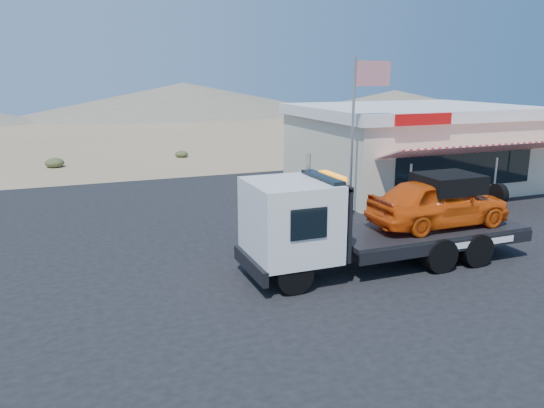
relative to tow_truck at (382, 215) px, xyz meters
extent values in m
plane|color=#8D7250|center=(-3.02, 0.23, -1.51)|extent=(120.00, 120.00, 0.00)
cube|color=black|center=(-1.02, 3.23, -1.50)|extent=(32.00, 24.00, 0.02)
cylinder|color=black|center=(-3.13, -0.98, -1.00)|extent=(0.98, 0.29, 0.98)
cylinder|color=black|center=(-3.13, 0.98, -1.00)|extent=(0.98, 0.29, 0.98)
cylinder|color=black|center=(1.26, -0.98, -1.00)|extent=(0.98, 0.54, 0.98)
cylinder|color=black|center=(1.26, 0.98, -1.00)|extent=(0.98, 0.54, 0.98)
cylinder|color=black|center=(2.53, -0.98, -1.00)|extent=(0.98, 0.54, 0.98)
cylinder|color=black|center=(2.53, 0.98, -1.00)|extent=(0.98, 0.54, 0.98)
cube|color=black|center=(0.48, 0.00, -0.86)|extent=(8.00, 0.98, 0.29)
cube|color=silver|center=(-2.84, 0.00, 0.17)|extent=(2.15, 2.29, 2.05)
cube|color=black|center=(-1.91, 0.00, 0.85)|extent=(0.34, 1.95, 0.88)
cube|color=black|center=(-1.62, 0.00, 0.12)|extent=(0.10, 2.15, 1.95)
cube|color=orange|center=(-1.62, 0.00, 1.24)|extent=(0.24, 1.17, 0.15)
cube|color=black|center=(1.56, 0.00, -0.59)|extent=(5.86, 2.24, 0.15)
imported|color=#E44E0C|center=(1.95, 0.00, 0.22)|extent=(4.30, 1.73, 1.46)
cube|color=black|center=(2.24, 0.00, 0.77)|extent=(1.76, 1.46, 0.54)
imported|color=silver|center=(4.59, 2.97, -0.81)|extent=(4.40, 2.69, 1.37)
cube|color=beige|center=(7.48, 9.23, 0.21)|extent=(10.00, 8.00, 3.40)
cube|color=white|center=(7.48, 9.23, 2.16)|extent=(10.40, 8.40, 0.50)
cube|color=red|center=(4.98, 4.97, 2.16)|extent=(2.60, 0.12, 0.45)
cube|color=black|center=(7.48, 5.21, 0.01)|extent=(7.00, 0.06, 1.60)
cube|color=red|center=(7.48, 4.33, 0.96)|extent=(9.00, 1.73, 0.61)
cylinder|color=#99999E|center=(3.48, 3.53, -0.39)|extent=(0.08, 0.08, 2.20)
cylinder|color=#99999E|center=(7.48, 3.53, -0.39)|extent=(0.08, 0.08, 2.20)
cylinder|color=#99999E|center=(1.68, 4.73, 1.51)|extent=(0.10, 0.10, 6.00)
cube|color=#B20C14|center=(2.43, 4.73, 3.91)|extent=(1.50, 0.02, 0.90)
ellipsoid|color=#414726|center=(-8.89, 21.24, -1.22)|extent=(1.10, 1.10, 0.59)
ellipsoid|color=#414726|center=(-1.07, 22.32, -1.28)|extent=(0.85, 0.85, 0.46)
cone|color=#726B59|center=(6.98, 58.23, 0.59)|extent=(44.00, 44.00, 4.20)
cone|color=#726B59|center=(36.98, 54.23, -0.01)|extent=(32.00, 32.00, 3.00)
camera|label=1|loc=(-8.18, -12.36, 3.93)|focal=35.00mm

